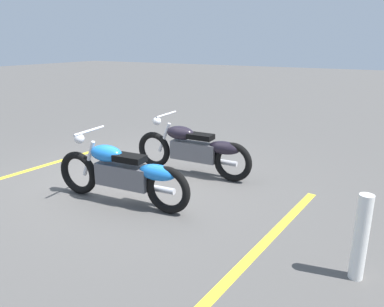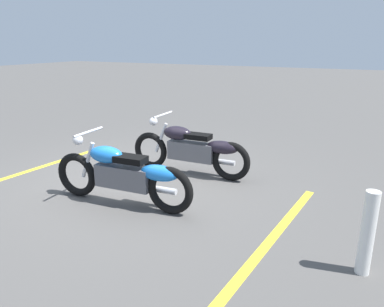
# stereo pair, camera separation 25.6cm
# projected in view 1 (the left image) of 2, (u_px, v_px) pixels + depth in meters

# --- Properties ---
(ground_plane) EXTENTS (60.00, 60.00, 0.00)m
(ground_plane) POSITION_uv_depth(u_px,v_px,m) (132.00, 180.00, 6.25)
(ground_plane) COLOR #514F4C
(motorcycle_bright_foreground) EXTENTS (2.23, 0.62, 1.04)m
(motorcycle_bright_foreground) POSITION_uv_depth(u_px,v_px,m) (123.00, 173.00, 5.23)
(motorcycle_bright_foreground) COLOR black
(motorcycle_bright_foreground) RESTS_ON ground
(motorcycle_dark_foreground) EXTENTS (2.23, 0.62, 1.04)m
(motorcycle_dark_foreground) POSITION_uv_depth(u_px,v_px,m) (194.00, 149.00, 6.40)
(motorcycle_dark_foreground) COLOR black
(motorcycle_dark_foreground) RESTS_ON ground
(bollard_post) EXTENTS (0.14, 0.14, 0.89)m
(bollard_post) POSITION_uv_depth(u_px,v_px,m) (361.00, 238.00, 3.54)
(bollard_post) COLOR white
(bollard_post) RESTS_ON ground
(parking_stripe_near) EXTENTS (0.39, 3.20, 0.01)m
(parking_stripe_near) POSITION_uv_depth(u_px,v_px,m) (46.00, 165.00, 7.00)
(parking_stripe_near) COLOR yellow
(parking_stripe_near) RESTS_ON ground
(parking_stripe_mid) EXTENTS (0.39, 3.20, 0.01)m
(parking_stripe_mid) POSITION_uv_depth(u_px,v_px,m) (270.00, 237.00, 4.41)
(parking_stripe_mid) COLOR yellow
(parking_stripe_mid) RESTS_ON ground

